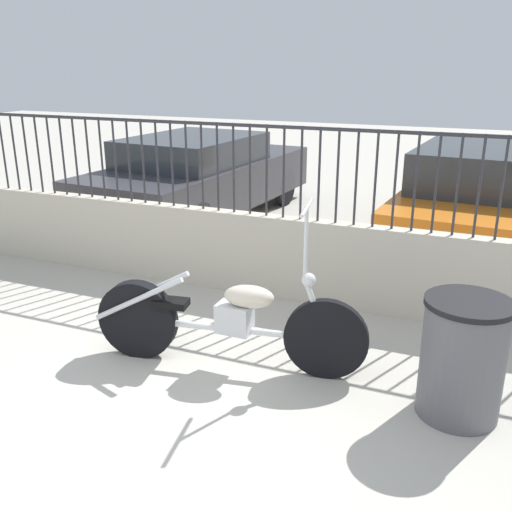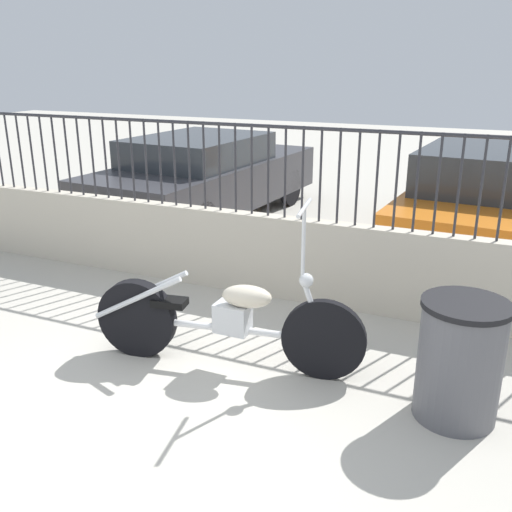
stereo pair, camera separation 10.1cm
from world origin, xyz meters
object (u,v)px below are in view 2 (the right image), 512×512
at_px(car_dark_grey, 205,176).
at_px(car_orange, 491,196).
at_px(motorcycle_white, 213,319).
at_px(trash_bin, 460,360).

relative_size(car_dark_grey, car_orange, 0.98).
distance_m(motorcycle_white, car_orange, 4.78).
height_order(car_dark_grey, car_orange, car_orange).
distance_m(motorcycle_white, trash_bin, 1.89).
xyz_separation_m(car_dark_grey, car_orange, (4.15, 0.34, -0.00)).
relative_size(motorcycle_white, trash_bin, 2.57).
bearing_deg(trash_bin, car_orange, 90.00).
xyz_separation_m(motorcycle_white, trash_bin, (1.89, 0.03, 0.04)).
relative_size(trash_bin, car_dark_grey, 0.19).
xyz_separation_m(trash_bin, car_orange, (0.00, 4.35, 0.23)).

